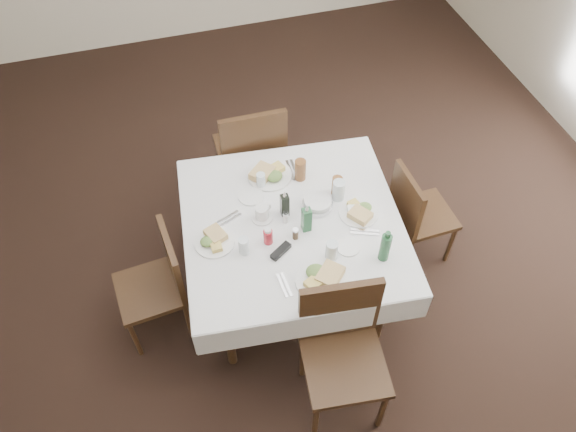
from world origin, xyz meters
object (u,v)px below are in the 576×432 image
(chair_east, at_px, (415,211))
(chair_north, at_px, (252,151))
(chair_south, at_px, (342,343))
(water_s, at_px, (332,251))
(water_w, at_px, (244,246))
(chair_west, at_px, (161,279))
(ketchup_bottle, at_px, (268,236))
(dining_table, at_px, (292,229))
(oil_cruet_dark, at_px, (285,204))
(bread_basket, at_px, (318,203))
(water_n, at_px, (261,180))
(water_e, at_px, (339,190))
(green_bottle, at_px, (385,247))
(oil_cruet_green, at_px, (306,219))
(coffee_mug, at_px, (262,213))

(chair_east, bearing_deg, chair_north, 140.14)
(chair_south, bearing_deg, chair_north, 93.67)
(water_s, distance_m, water_w, 0.53)
(chair_west, bearing_deg, ketchup_bottle, -8.29)
(dining_table, height_order, chair_north, chair_north)
(water_w, xyz_separation_m, oil_cruet_dark, (0.32, 0.22, 0.03))
(bread_basket, distance_m, ketchup_bottle, 0.42)
(chair_west, height_order, water_n, same)
(water_e, distance_m, green_bottle, 0.54)
(water_s, relative_size, ketchup_bottle, 1.09)
(dining_table, height_order, ketchup_bottle, ketchup_bottle)
(chair_west, bearing_deg, oil_cruet_dark, 5.91)
(oil_cruet_dark, relative_size, green_bottle, 0.87)
(ketchup_bottle, bearing_deg, oil_cruet_dark, 49.63)
(water_w, relative_size, ketchup_bottle, 0.97)
(water_n, xyz_separation_m, green_bottle, (0.55, -0.78, 0.05))
(chair_north, relative_size, chair_west, 1.17)
(water_s, bearing_deg, dining_table, 113.36)
(oil_cruet_dark, height_order, oil_cruet_green, oil_cruet_green)
(chair_north, height_order, chair_west, chair_north)
(chair_east, bearing_deg, oil_cruet_dark, 178.95)
(oil_cruet_dark, distance_m, ketchup_bottle, 0.25)
(oil_cruet_green, distance_m, green_bottle, 0.51)
(chair_south, distance_m, oil_cruet_dark, 0.92)
(water_w, bearing_deg, water_e, 19.67)
(chair_west, relative_size, oil_cruet_green, 3.83)
(water_n, bearing_deg, water_w, -115.60)
(water_w, xyz_separation_m, ketchup_bottle, (0.16, 0.03, -0.00))
(water_e, distance_m, water_w, 0.73)
(water_w, distance_m, bread_basket, 0.58)
(chair_west, height_order, bread_basket, chair_west)
(water_e, bearing_deg, chair_west, -174.59)
(dining_table, height_order, water_w, water_w)
(chair_south, distance_m, water_w, 0.81)
(oil_cruet_dark, bearing_deg, green_bottle, -46.96)
(water_w, relative_size, coffee_mug, 0.84)
(water_w, distance_m, coffee_mug, 0.29)
(water_s, xyz_separation_m, water_w, (-0.49, 0.19, -0.01))
(water_e, relative_size, bread_basket, 0.75)
(dining_table, height_order, coffee_mug, coffee_mug)
(dining_table, distance_m, oil_cruet_green, 0.20)
(chair_east, distance_m, coffee_mug, 1.16)
(oil_cruet_dark, relative_size, coffee_mug, 1.48)
(dining_table, xyz_separation_m, water_w, (-0.35, -0.14, 0.14))
(chair_east, bearing_deg, coffee_mug, 178.70)
(oil_cruet_dark, bearing_deg, water_n, 106.73)
(chair_north, distance_m, green_bottle, 1.42)
(water_s, distance_m, green_bottle, 0.31)
(water_e, relative_size, ketchup_bottle, 1.20)
(chair_west, height_order, oil_cruet_green, oil_cruet_green)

